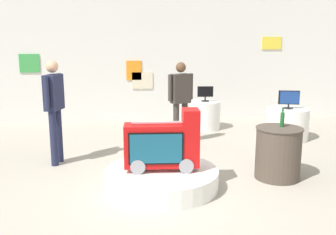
{
  "coord_description": "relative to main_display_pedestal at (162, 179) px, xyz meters",
  "views": [
    {
      "loc": [
        -0.62,
        -5.0,
        2.12
      ],
      "look_at": [
        0.13,
        0.91,
        0.88
      ],
      "focal_mm": 41.24,
      "sensor_mm": 36.0,
      "label": 1
    }
  ],
  "objects": [
    {
      "name": "ground_plane",
      "position": [
        0.05,
        -0.2,
        -0.14
      ],
      "size": [
        30.0,
        30.0,
        0.0
      ],
      "primitive_type": "plane",
      "color": "#A8A091"
    },
    {
      "name": "tv_on_left_rear",
      "position": [
        2.94,
        2.38,
        0.73
      ],
      "size": [
        0.43,
        0.19,
        0.38
      ],
      "color": "black",
      "rests_on": "display_pedestal_left_rear"
    },
    {
      "name": "shopper_browsing_rear",
      "position": [
        -1.65,
        1.31,
        0.9
      ],
      "size": [
        0.3,
        0.54,
        1.75
      ],
      "color": "#1E233F",
      "rests_on": "ground"
    },
    {
      "name": "back_wall_display",
      "position": [
        0.05,
        4.85,
        1.43
      ],
      "size": [
        11.33,
        0.13,
        3.13
      ],
      "color": "silver",
      "rests_on": "ground"
    },
    {
      "name": "display_pedestal_center_rear",
      "position": [
        1.41,
        3.53,
        0.19
      ],
      "size": [
        0.72,
        0.72,
        0.66
      ],
      "primitive_type": "cylinder",
      "color": "white",
      "rests_on": "ground"
    },
    {
      "name": "main_display_pedestal",
      "position": [
        0.0,
        0.0,
        0.0
      ],
      "size": [
        1.62,
        1.62,
        0.27
      ],
      "primitive_type": "cylinder",
      "color": "white",
      "rests_on": "ground"
    },
    {
      "name": "display_pedestal_left_rear",
      "position": [
        2.94,
        2.39,
        0.19
      ],
      "size": [
        0.87,
        0.87,
        0.66
      ],
      "primitive_type": "cylinder",
      "color": "white",
      "rests_on": "ground"
    },
    {
      "name": "novelty_firetruck_tv",
      "position": [
        0.02,
        -0.01,
        0.49
      ],
      "size": [
        1.07,
        0.45,
        0.87
      ],
      "color": "gray",
      "rests_on": "main_display_pedestal"
    },
    {
      "name": "tv_on_center_rear",
      "position": [
        1.41,
        3.53,
        0.72
      ],
      "size": [
        0.37,
        0.18,
        0.35
      ],
      "color": "black",
      "rests_on": "display_pedestal_center_rear"
    },
    {
      "name": "bottle_on_side_table",
      "position": [
        1.86,
        0.23,
        0.78
      ],
      "size": [
        0.06,
        0.06,
        0.29
      ],
      "color": "#195926",
      "rests_on": "side_table_round"
    },
    {
      "name": "shopper_browsing_near_truck",
      "position": [
        0.63,
        2.29,
        0.83
      ],
      "size": [
        0.53,
        0.33,
        1.65
      ],
      "color": "#38332D",
      "rests_on": "ground"
    },
    {
      "name": "side_table_round",
      "position": [
        1.8,
        0.17,
        0.27
      ],
      "size": [
        0.7,
        0.7,
        0.79
      ],
      "color": "#4C4238",
      "rests_on": "ground"
    }
  ]
}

